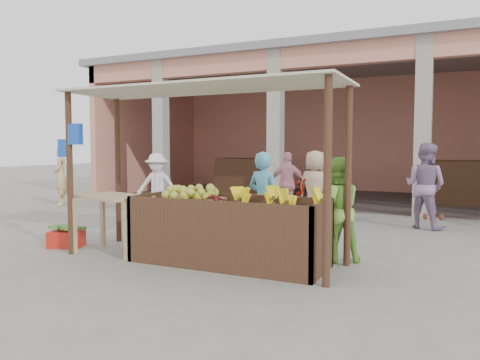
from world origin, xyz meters
The scene contains 20 objects.
ground centered at (0.00, 0.00, 0.00)m, with size 60.00×60.00×0.00m, color gray.
market_building centered at (0.05, 8.93, 2.70)m, with size 14.40×6.40×4.20m.
fruit_stall centered at (0.50, 0.00, 0.40)m, with size 2.60×0.95×0.80m, color #4B301E.
stall_awning centered at (-0.01, 0.06, 1.98)m, with size 4.09×1.35×2.39m.
banana_heap centered at (1.21, 0.02, 0.90)m, with size 1.10×0.60×0.20m, color yellow, non-canonical shape.
melon_tray centered at (-0.09, 0.02, 0.90)m, with size 0.78×0.68×0.21m.
berry_heap centered at (0.29, -0.06, 0.88)m, with size 0.49×0.40×0.16m, color maroon.
side_table centered at (-1.34, -0.13, 0.72)m, with size 1.20×0.95×0.86m.
papaya_pile centered at (-1.34, -0.13, 0.95)m, with size 0.63×0.36×0.18m, color #569530, non-canonical shape.
red_crate centered at (-2.29, -0.12, 0.13)m, with size 0.50×0.36×0.26m, color red.
plantain_bundle centered at (-2.29, -0.12, 0.30)m, with size 0.41×0.29×0.08m, color #4F8A32, non-canonical shape.
produce_sacks centered at (2.78, 5.29, 0.27)m, with size 0.71×0.44×0.54m.
vendor_blue centered at (0.58, 1.04, 0.80)m, with size 0.60×0.44×1.60m, color #59B4D8.
vendor_green centered at (1.76, 0.77, 0.75)m, with size 0.72×0.42×1.51m, color #7EC13F.
motorcycle centered at (0.34, 1.99, 0.53)m, with size 2.03×0.70×1.06m, color #931605.
shopper_a centered at (-2.82, 3.07, 0.77)m, with size 0.99×0.50×1.55m, color silver.
shopper_b centered at (-0.31, 4.66, 0.78)m, with size 0.91×0.49×1.56m, color pink.
shopper_c centered at (0.71, 3.38, 0.83)m, with size 0.80×0.52×1.66m, color tan.
shopper_e centered at (-6.57, 3.88, 0.82)m, with size 0.61×0.46×1.65m, color #E0BB76.
shopper_f centered at (2.67, 4.09, 0.90)m, with size 0.88×0.51×1.80m, color gray.
Camera 1 is at (3.27, -5.51, 1.56)m, focal length 35.00 mm.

